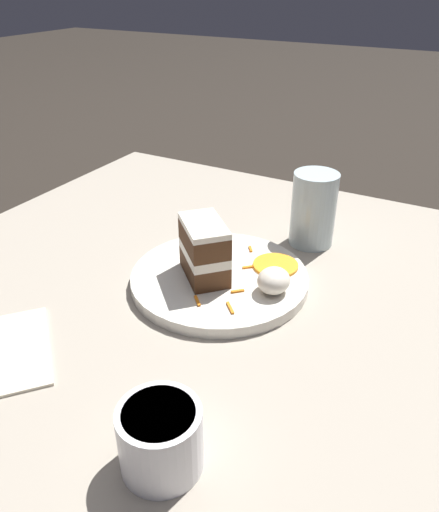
% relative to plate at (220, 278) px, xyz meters
% --- Properties ---
extents(ground_plane, '(6.00, 6.00, 0.00)m').
position_rel_plate_xyz_m(ground_plane, '(-0.04, 0.04, -0.04)').
color(ground_plane, black).
rests_on(ground_plane, ground).
extents(dining_table, '(0.97, 0.92, 0.03)m').
position_rel_plate_xyz_m(dining_table, '(-0.04, 0.04, -0.02)').
color(dining_table, gray).
rests_on(dining_table, ground).
extents(plate, '(0.27, 0.27, 0.02)m').
position_rel_plate_xyz_m(plate, '(0.00, 0.00, 0.00)').
color(plate, silver).
rests_on(plate, dining_table).
extents(cake_slice, '(0.10, 0.11, 0.09)m').
position_rel_plate_xyz_m(cake_slice, '(-0.01, 0.02, 0.05)').
color(cake_slice, '#4C2D19').
rests_on(cake_slice, plate).
extents(cream_dollop, '(0.05, 0.05, 0.04)m').
position_rel_plate_xyz_m(cream_dollop, '(-0.00, -0.09, 0.03)').
color(cream_dollop, silver).
rests_on(cream_dollop, plate).
extents(orange_garnish, '(0.07, 0.07, 0.00)m').
position_rel_plate_xyz_m(orange_garnish, '(0.06, -0.07, 0.01)').
color(orange_garnish, orange).
rests_on(orange_garnish, plate).
extents(carrot_shreds_scatter, '(0.19, 0.16, 0.00)m').
position_rel_plate_xyz_m(carrot_shreds_scatter, '(0.01, 0.01, 0.01)').
color(carrot_shreds_scatter, orange).
rests_on(carrot_shreds_scatter, plate).
extents(drinking_glass, '(0.08, 0.08, 0.13)m').
position_rel_plate_xyz_m(drinking_glass, '(0.19, -0.08, 0.05)').
color(drinking_glass, silver).
rests_on(drinking_glass, dining_table).
extents(coffee_mug, '(0.08, 0.08, 0.07)m').
position_rel_plate_xyz_m(coffee_mug, '(-0.31, -0.11, 0.03)').
color(coffee_mug, white).
rests_on(coffee_mug, dining_table).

